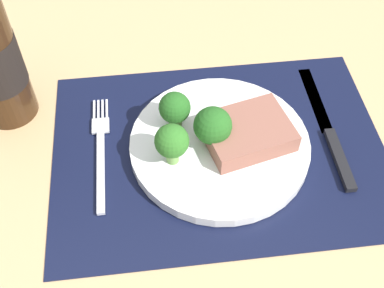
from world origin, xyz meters
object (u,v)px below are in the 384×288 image
Objects in this scene: plate at (220,145)px; knife at (330,134)px; fork at (101,150)px; steak at (248,134)px.

knife is at bearing 1.96° from plate.
plate is 15.50cm from knife.
fork is at bearing 175.21° from knife.
steak is 0.48× the size of knife.
knife is at bearing 1.63° from fork.
fork is at bearing 174.89° from plate.
fork is (-15.89, 1.42, -0.55)cm from plate.
fork is at bearing 174.76° from steak.
steak is 19.76cm from fork.
plate is 15.97cm from fork.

